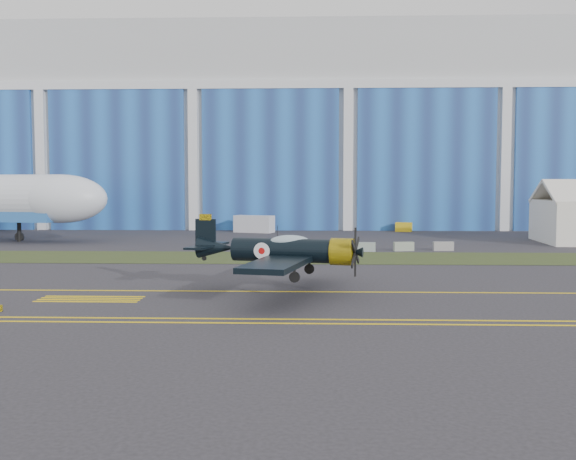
{
  "coord_description": "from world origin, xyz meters",
  "views": [
    {
      "loc": [
        -5.08,
        -46.5,
        6.78
      ],
      "look_at": [
        -6.85,
        3.2,
        3.28
      ],
      "focal_mm": 42.0,
      "sensor_mm": 36.0,
      "label": 1
    }
  ],
  "objects": [
    {
      "name": "ground",
      "position": [
        0.0,
        0.0,
        0.0
      ],
      "size": [
        260.0,
        260.0,
        0.0
      ],
      "primitive_type": "plane",
      "color": "#333136",
      "rests_on": "ground"
    },
    {
      "name": "grass_median",
      "position": [
        0.0,
        14.0,
        0.02
      ],
      "size": [
        260.0,
        10.0,
        0.02
      ],
      "primitive_type": "cube",
      "color": "#475128",
      "rests_on": "ground"
    },
    {
      "name": "hangar",
      "position": [
        0.0,
        71.79,
        14.96
      ],
      "size": [
        220.0,
        45.7,
        30.0
      ],
      "color": "silver",
      "rests_on": "ground"
    },
    {
      "name": "taxiway_centreline",
      "position": [
        0.0,
        -5.0,
        0.01
      ],
      "size": [
        200.0,
        0.2,
        0.02
      ],
      "primitive_type": "cube",
      "color": "yellow",
      "rests_on": "ground"
    },
    {
      "name": "edge_line_near",
      "position": [
        0.0,
        -14.5,
        0.01
      ],
      "size": [
        80.0,
        0.2,
        0.02
      ],
      "primitive_type": "cube",
      "color": "yellow",
      "rests_on": "ground"
    },
    {
      "name": "edge_line_far",
      "position": [
        0.0,
        -13.5,
        0.01
      ],
      "size": [
        80.0,
        0.2,
        0.02
      ],
      "primitive_type": "cube",
      "color": "yellow",
      "rests_on": "ground"
    },
    {
      "name": "hold_short_ladder",
      "position": [
        -18.0,
        -8.1,
        0.01
      ],
      "size": [
        6.0,
        2.4,
        0.02
      ],
      "primitive_type": null,
      "color": "yellow",
      "rests_on": "ground"
    },
    {
      "name": "warbird",
      "position": [
        -6.85,
        -5.8,
        2.68
      ],
      "size": [
        14.69,
        16.53,
        4.23
      ],
      "rotation": [
        0.0,
        0.0,
        -0.22
      ],
      "color": "black",
      "rests_on": "ground"
    },
    {
      "name": "shipping_container",
      "position": [
        -12.97,
        44.97,
        1.15
      ],
      "size": [
        5.73,
        3.8,
        2.31
      ],
      "primitive_type": "cube",
      "rotation": [
        0.0,
        0.0,
        -0.34
      ],
      "color": "silver",
      "rests_on": "ground"
    },
    {
      "name": "tug",
      "position": [
        7.68,
        47.25,
        0.63
      ],
      "size": [
        2.47,
        1.92,
        1.27
      ],
      "primitive_type": "cube",
      "rotation": [
        0.0,
        0.0,
        -0.29
      ],
      "color": "yellow",
      "rests_on": "ground"
    },
    {
      "name": "barrier_a",
      "position": [
        0.19,
        19.81,
        0.45
      ],
      "size": [
        2.03,
        0.71,
        0.9
      ],
      "primitive_type": "cube",
      "rotation": [
        0.0,
        0.0,
        -0.06
      ],
      "color": "gray",
      "rests_on": "ground"
    },
    {
      "name": "barrier_b",
      "position": [
        4.05,
        20.47,
        0.45
      ],
      "size": [
        2.07,
        0.92,
        0.9
      ],
      "primitive_type": "cube",
      "rotation": [
        0.0,
        0.0,
        0.17
      ],
      "color": "gray",
      "rests_on": "ground"
    },
    {
      "name": "barrier_c",
      "position": [
        8.04,
        20.86,
        0.45
      ],
      "size": [
        2.04,
        0.73,
        0.9
      ],
      "primitive_type": "cube",
      "rotation": [
        0.0,
        0.0,
        0.07
      ],
      "color": "gray",
      "rests_on": "ground"
    }
  ]
}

